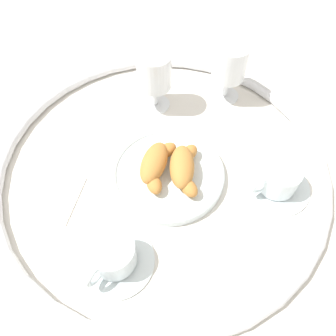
{
  "coord_description": "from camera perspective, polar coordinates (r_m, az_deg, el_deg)",
  "views": [
    {
      "loc": [
        0.4,
        -0.08,
        0.58
      ],
      "look_at": [
        0.02,
        0.01,
        0.03
      ],
      "focal_mm": 36.79,
      "sensor_mm": 36.0,
      "label": 1
    }
  ],
  "objects": [
    {
      "name": "coffee_cup_far",
      "position": [
        0.6,
        -9.02,
        -14.28
      ],
      "size": [
        0.14,
        0.14,
        0.06
      ],
      "color": "silver",
      "rests_on": "ground_plane"
    },
    {
      "name": "folded_napkin",
      "position": [
        0.71,
        -18.93,
        -4.22
      ],
      "size": [
        0.15,
        0.15,
        0.01
      ],
      "primitive_type": "cube",
      "rotation": [
        0.0,
        0.0,
        -0.45
      ],
      "color": "silver",
      "rests_on": "ground_plane"
    },
    {
      "name": "coffee_cup_near",
      "position": [
        0.7,
        17.71,
        -1.92
      ],
      "size": [
        0.14,
        0.14,
        0.06
      ],
      "color": "silver",
      "rests_on": "ground_plane"
    },
    {
      "name": "juice_glass_left",
      "position": [
        0.77,
        -2.3,
        15.5
      ],
      "size": [
        0.08,
        0.08,
        0.14
      ],
      "color": "white",
      "rests_on": "ground_plane"
    },
    {
      "name": "ground_plane",
      "position": [
        0.71,
        -1.12,
        0.04
      ],
      "size": [
        2.2,
        2.2,
        0.0
      ],
      "primitive_type": "plane",
      "color": "silver"
    },
    {
      "name": "table_chrome_rim",
      "position": [
        0.7,
        -1.14,
        0.61
      ],
      "size": [
        0.68,
        0.68,
        0.02
      ],
      "primitive_type": "torus",
      "color": "silver",
      "rests_on": "ground_plane"
    },
    {
      "name": "juice_glass_right",
      "position": [
        0.81,
        10.22,
        16.59
      ],
      "size": [
        0.08,
        0.08,
        0.14
      ],
      "color": "white",
      "rests_on": "ground_plane"
    },
    {
      "name": "croissant_large",
      "position": [
        0.67,
        -2.05,
        0.73
      ],
      "size": [
        0.12,
        0.1,
        0.04
      ],
      "color": "#BC7A38",
      "rests_on": "pastry_plate"
    },
    {
      "name": "pastry_plate",
      "position": [
        0.69,
        0.0,
        -0.92
      ],
      "size": [
        0.23,
        0.23,
        0.02
      ],
      "color": "silver",
      "rests_on": "ground_plane"
    },
    {
      "name": "croissant_small",
      "position": [
        0.67,
        2.6,
        0.12
      ],
      "size": [
        0.13,
        0.09,
        0.04
      ],
      "color": "#BC7A38",
      "rests_on": "pastry_plate"
    }
  ]
}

